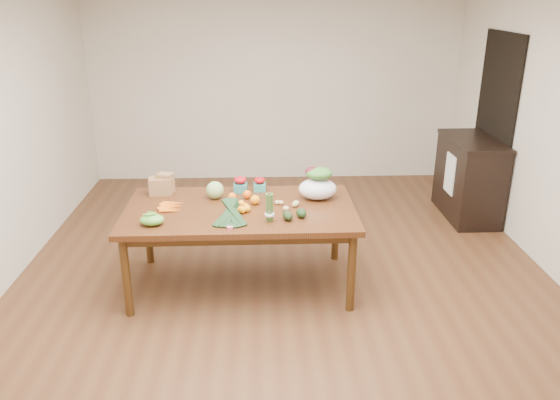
{
  "coord_description": "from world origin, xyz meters",
  "views": [
    {
      "loc": [
        -0.21,
        -4.46,
        2.51
      ],
      "look_at": [
        -0.04,
        0.0,
        0.8
      ],
      "focal_mm": 35.0,
      "sensor_mm": 36.0,
      "label": 1
    }
  ],
  "objects_px": {
    "cabinet": "(469,178)",
    "paper_bag": "(160,184)",
    "cabbage": "(215,190)",
    "mandarin_cluster": "(241,205)",
    "salad_bag": "(318,185)",
    "dining_table": "(241,247)",
    "asparagus_bundle": "(269,207)",
    "kale_bunch": "(230,215)"
  },
  "relations": [
    {
      "from": "cabbage",
      "to": "asparagus_bundle",
      "type": "height_order",
      "value": "asparagus_bundle"
    },
    {
      "from": "paper_bag",
      "to": "cabbage",
      "type": "distance_m",
      "value": 0.53
    },
    {
      "from": "asparagus_bundle",
      "to": "cabbage",
      "type": "bearing_deg",
      "value": 130.99
    },
    {
      "from": "salad_bag",
      "to": "asparagus_bundle",
      "type": "bearing_deg",
      "value": -131.17
    },
    {
      "from": "paper_bag",
      "to": "salad_bag",
      "type": "distance_m",
      "value": 1.45
    },
    {
      "from": "cabinet",
      "to": "asparagus_bundle",
      "type": "xyz_separation_m",
      "value": [
        -2.36,
        -1.84,
        0.4
      ]
    },
    {
      "from": "cabbage",
      "to": "asparagus_bundle",
      "type": "distance_m",
      "value": 0.73
    },
    {
      "from": "cabbage",
      "to": "kale_bunch",
      "type": "xyz_separation_m",
      "value": [
        0.16,
        -0.58,
        0.0
      ]
    },
    {
      "from": "paper_bag",
      "to": "asparagus_bundle",
      "type": "height_order",
      "value": "asparagus_bundle"
    },
    {
      "from": "cabinet",
      "to": "paper_bag",
      "type": "bearing_deg",
      "value": -160.98
    },
    {
      "from": "dining_table",
      "to": "kale_bunch",
      "type": "xyz_separation_m",
      "value": [
        -0.07,
        -0.34,
        0.45
      ]
    },
    {
      "from": "mandarin_cluster",
      "to": "kale_bunch",
      "type": "bearing_deg",
      "value": -106.64
    },
    {
      "from": "mandarin_cluster",
      "to": "salad_bag",
      "type": "relative_size",
      "value": 0.53
    },
    {
      "from": "cabbage",
      "to": "mandarin_cluster",
      "type": "distance_m",
      "value": 0.4
    },
    {
      "from": "dining_table",
      "to": "asparagus_bundle",
      "type": "relative_size",
      "value": 7.96
    },
    {
      "from": "dining_table",
      "to": "asparagus_bundle",
      "type": "height_order",
      "value": "asparagus_bundle"
    },
    {
      "from": "paper_bag",
      "to": "salad_bag",
      "type": "xyz_separation_m",
      "value": [
        1.44,
        -0.18,
        0.04
      ]
    },
    {
      "from": "paper_bag",
      "to": "kale_bunch",
      "type": "height_order",
      "value": "paper_bag"
    },
    {
      "from": "cabbage",
      "to": "kale_bunch",
      "type": "distance_m",
      "value": 0.6
    },
    {
      "from": "mandarin_cluster",
      "to": "asparagus_bundle",
      "type": "relative_size",
      "value": 0.72
    },
    {
      "from": "cabinet",
      "to": "cabbage",
      "type": "height_order",
      "value": "cabinet"
    },
    {
      "from": "dining_table",
      "to": "asparagus_bundle",
      "type": "xyz_separation_m",
      "value": [
        0.25,
        -0.31,
        0.5
      ]
    },
    {
      "from": "cabbage",
      "to": "mandarin_cluster",
      "type": "height_order",
      "value": "cabbage"
    },
    {
      "from": "cabinet",
      "to": "paper_bag",
      "type": "xyz_separation_m",
      "value": [
        -3.35,
        -1.16,
        0.38
      ]
    },
    {
      "from": "dining_table",
      "to": "kale_bunch",
      "type": "relative_size",
      "value": 4.98
    },
    {
      "from": "paper_bag",
      "to": "mandarin_cluster",
      "type": "height_order",
      "value": "paper_bag"
    },
    {
      "from": "paper_bag",
      "to": "asparagus_bundle",
      "type": "relative_size",
      "value": 1.07
    },
    {
      "from": "cabinet",
      "to": "asparagus_bundle",
      "type": "height_order",
      "value": "asparagus_bundle"
    },
    {
      "from": "cabinet",
      "to": "mandarin_cluster",
      "type": "bearing_deg",
      "value": -148.34
    },
    {
      "from": "paper_bag",
      "to": "salad_bag",
      "type": "relative_size",
      "value": 0.78
    },
    {
      "from": "mandarin_cluster",
      "to": "salad_bag",
      "type": "distance_m",
      "value": 0.73
    },
    {
      "from": "cabbage",
      "to": "asparagus_bundle",
      "type": "relative_size",
      "value": 0.64
    },
    {
      "from": "mandarin_cluster",
      "to": "salad_bag",
      "type": "bearing_deg",
      "value": 21.43
    },
    {
      "from": "kale_bunch",
      "to": "salad_bag",
      "type": "xyz_separation_m",
      "value": [
        0.76,
        0.54,
        0.05
      ]
    },
    {
      "from": "salad_bag",
      "to": "dining_table",
      "type": "bearing_deg",
      "value": -164.31
    },
    {
      "from": "mandarin_cluster",
      "to": "asparagus_bundle",
      "type": "bearing_deg",
      "value": -45.58
    },
    {
      "from": "cabinet",
      "to": "cabbage",
      "type": "relative_size",
      "value": 6.4
    },
    {
      "from": "cabinet",
      "to": "salad_bag",
      "type": "xyz_separation_m",
      "value": [
        -1.92,
        -1.33,
        0.41
      ]
    },
    {
      "from": "cabinet",
      "to": "mandarin_cluster",
      "type": "relative_size",
      "value": 5.67
    },
    {
      "from": "kale_bunch",
      "to": "salad_bag",
      "type": "height_order",
      "value": "salad_bag"
    },
    {
      "from": "cabinet",
      "to": "cabbage",
      "type": "xyz_separation_m",
      "value": [
        -2.84,
        -1.29,
        0.36
      ]
    },
    {
      "from": "salad_bag",
      "to": "kale_bunch",
      "type": "bearing_deg",
      "value": -144.69
    }
  ]
}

